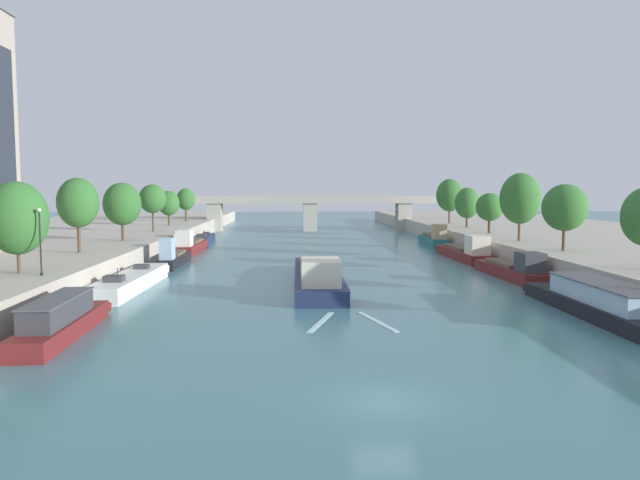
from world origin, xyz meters
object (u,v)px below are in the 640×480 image
object	(u,v)px
tree_left_midway	(78,203)
tree_left_end_of_row	(169,203)
moored_boat_left_far	(132,281)
lamppost_left_bank	(40,239)
moored_boat_left_upstream	(173,258)
moored_boat_right_near	(513,269)
moored_boat_right_upstream	(434,239)
tree_left_far	(186,199)
bridge_far	(310,208)
moored_boat_left_downstream	(62,320)
tree_left_distant	(17,218)
barge_midriver	(318,276)
tree_left_third	(153,199)
moored_boat_left_midway	(205,239)
moored_boat_right_downstream	(465,252)
tree_right_midway	(520,198)
tree_left_by_lamp	(122,204)
tree_right_by_lamp	(565,208)
moored_boat_right_second	(599,301)
tree_right_distant	(490,207)
moored_boat_left_second	(190,245)
tree_right_nearest	(450,195)

from	to	relation	value
tree_left_midway	tree_left_end_of_row	distance (m)	42.49
moored_boat_left_far	lamppost_left_bank	distance (m)	10.55
moored_boat_left_upstream	moored_boat_right_near	bearing A→B (deg)	-16.94
moored_boat_left_upstream	moored_boat_right_upstream	world-z (taller)	moored_boat_right_upstream
tree_left_midway	tree_left_far	xyz separation A→B (m)	(0.52, 54.00, -0.59)
bridge_far	moored_boat_left_downstream	bearing A→B (deg)	-101.01
moored_boat_left_far	bridge_far	xyz separation A→B (m)	(17.24, 69.93, 3.84)
moored_boat_right_upstream	tree_left_distant	distance (m)	60.17
tree_left_end_of_row	tree_left_far	world-z (taller)	tree_left_far
barge_midriver	tree_left_far	xyz separation A→B (m)	(-21.76, 59.48, 5.63)
tree_left_third	tree_left_far	distance (m)	26.17
moored_boat_left_midway	moored_boat_right_downstream	size ratio (longest dim) A/B	0.77
moored_boat_left_far	bridge_far	distance (m)	72.13
moored_boat_left_upstream	tree_right_midway	world-z (taller)	tree_right_midway
tree_left_by_lamp	tree_left_far	world-z (taller)	tree_left_by_lamp
moored_boat_left_midway	tree_right_by_lamp	world-z (taller)	tree_right_by_lamp
moored_boat_left_downstream	moored_boat_right_second	bearing A→B (deg)	7.01
tree_left_midway	tree_right_distant	world-z (taller)	tree_left_midway
moored_boat_left_upstream	moored_boat_left_midway	bearing A→B (deg)	91.51
moored_boat_right_second	tree_right_midway	world-z (taller)	tree_right_midway
moored_boat_left_second	tree_left_by_lamp	bearing A→B (deg)	-122.87
tree_left_midway	tree_left_end_of_row	world-z (taller)	tree_left_midway
moored_boat_right_downstream	tree_right_distant	bearing A→B (deg)	57.30
moored_boat_right_second	moored_boat_right_upstream	world-z (taller)	moored_boat_right_upstream
moored_boat_right_second	bridge_far	size ratio (longest dim) A/B	0.27
moored_boat_right_downstream	tree_left_end_of_row	world-z (taller)	tree_left_end_of_row
moored_boat_left_upstream	moored_boat_left_midway	world-z (taller)	moored_boat_left_upstream
moored_boat_left_upstream	tree_left_distant	xyz separation A→B (m)	(-6.43, -22.42, 5.43)
moored_boat_left_downstream	tree_left_end_of_row	size ratio (longest dim) A/B	2.15
moored_boat_left_second	bridge_far	world-z (taller)	bridge_far
barge_midriver	moored_boat_left_second	xyz separation A→B (m)	(-15.79, 28.28, 0.05)
tree_left_by_lamp	tree_left_third	xyz separation A→B (m)	(0.15, 14.55, 0.36)
tree_left_end_of_row	tree_right_nearest	xyz separation A→B (m)	(47.69, 3.03, 1.28)
moored_boat_left_midway	lamppost_left_bank	distance (m)	53.09
moored_boat_left_downstream	tree_right_distant	bearing A→B (deg)	48.64
moored_boat_left_upstream	moored_boat_left_far	bearing A→B (deg)	-92.19
moored_boat_right_near	tree_right_midway	bearing A→B (deg)	66.77
moored_boat_left_upstream	tree_right_nearest	size ratio (longest dim) A/B	1.37
tree_left_far	moored_boat_left_second	bearing A→B (deg)	-79.16
tree_left_midway	bridge_far	xyz separation A→B (m)	(23.70, 63.66, -2.63)
moored_boat_left_downstream	moored_boat_left_second	world-z (taller)	moored_boat_left_second
tree_left_distant	bridge_far	world-z (taller)	tree_left_distant
barge_midriver	moored_boat_right_second	distance (m)	22.47
tree_left_end_of_row	bridge_far	xyz separation A→B (m)	(23.96, 21.18, -1.57)
moored_boat_right_downstream	moored_boat_right_upstream	bearing A→B (deg)	89.07
tree_right_by_lamp	moored_boat_right_near	bearing A→B (deg)	-167.36
moored_boat_left_downstream	moored_boat_right_second	xyz separation A→B (m)	(33.64, 4.14, -0.01)
moored_boat_left_midway	moored_boat_right_near	world-z (taller)	moored_boat_right_near
tree_right_by_lamp	tree_right_midway	distance (m)	11.32
moored_boat_right_downstream	tree_left_distant	bearing A→B (deg)	-146.01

